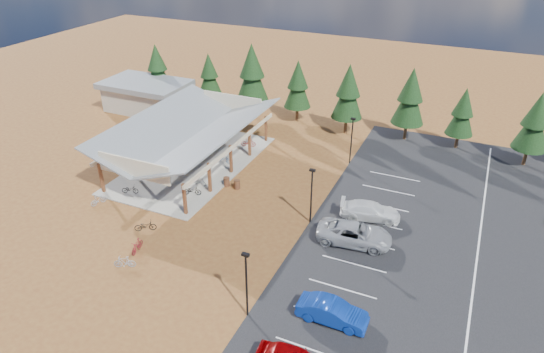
% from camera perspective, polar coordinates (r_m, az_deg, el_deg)
% --- Properties ---
extents(ground, '(140.00, 140.00, 0.00)m').
position_cam_1_polar(ground, '(42.18, -2.85, -5.16)').
color(ground, brown).
rests_on(ground, ground).
extents(asphalt_lot, '(27.00, 44.00, 0.04)m').
position_cam_1_polar(asphalt_lot, '(41.43, 23.01, -8.52)').
color(asphalt_lot, black).
rests_on(asphalt_lot, ground).
extents(concrete_pad, '(10.60, 18.60, 0.10)m').
position_cam_1_polar(concrete_pad, '(51.79, -9.27, 1.48)').
color(concrete_pad, gray).
rests_on(concrete_pad, ground).
extents(bike_pavilion, '(11.65, 19.40, 4.97)m').
position_cam_1_polar(bike_pavilion, '(50.18, -9.61, 5.31)').
color(bike_pavilion, '#563418').
rests_on(bike_pavilion, concrete_pad).
extents(outbuilding, '(11.00, 7.00, 3.90)m').
position_cam_1_polar(outbuilding, '(66.91, -14.55, 9.23)').
color(outbuilding, '#ADA593').
rests_on(outbuilding, ground).
extents(lamp_post_0, '(0.50, 0.25, 5.14)m').
position_cam_1_polar(lamp_post_0, '(31.50, -3.03, -12.14)').
color(lamp_post_0, black).
rests_on(lamp_post_0, ground).
extents(lamp_post_1, '(0.50, 0.25, 5.14)m').
position_cam_1_polar(lamp_post_1, '(40.47, 4.67, -1.85)').
color(lamp_post_1, black).
rests_on(lamp_post_1, ground).
extents(lamp_post_2, '(0.50, 0.25, 5.14)m').
position_cam_1_polar(lamp_post_2, '(50.71, 9.35, 4.54)').
color(lamp_post_2, black).
rests_on(lamp_post_2, ground).
extents(trash_bin_0, '(0.60, 0.60, 0.90)m').
position_cam_1_polar(trash_bin_0, '(47.17, -5.36, -0.61)').
color(trash_bin_0, '#4F2F1C').
rests_on(trash_bin_0, ground).
extents(trash_bin_1, '(0.60, 0.60, 0.90)m').
position_cam_1_polar(trash_bin_1, '(46.62, -4.14, -0.94)').
color(trash_bin_1, '#4F2F1C').
rests_on(trash_bin_1, ground).
extents(pine_0, '(3.41, 3.41, 7.93)m').
position_cam_1_polar(pine_0, '(69.08, -13.36, 12.46)').
color(pine_0, '#382314').
rests_on(pine_0, ground).
extents(pine_1, '(3.08, 3.08, 7.17)m').
position_cam_1_polar(pine_1, '(66.20, -7.40, 11.85)').
color(pine_1, '#382314').
rests_on(pine_1, ground).
extents(pine_2, '(4.05, 4.05, 9.44)m').
position_cam_1_polar(pine_2, '(61.50, -2.37, 12.08)').
color(pine_2, '#382314').
rests_on(pine_2, ground).
extents(pine_3, '(3.33, 3.33, 7.76)m').
position_cam_1_polar(pine_3, '(60.49, 3.05, 10.75)').
color(pine_3, '#382314').
rests_on(pine_3, ground).
extents(pine_4, '(3.63, 3.63, 8.45)m').
position_cam_1_polar(pine_4, '(57.22, 8.96, 9.80)').
color(pine_4, '#382314').
rests_on(pine_4, ground).
extents(pine_5, '(3.67, 3.67, 8.55)m').
position_cam_1_polar(pine_5, '(57.01, 15.97, 9.02)').
color(pine_5, '#382314').
rests_on(pine_5, ground).
extents(pine_6, '(3.01, 3.01, 7.00)m').
position_cam_1_polar(pine_6, '(57.00, 21.52, 7.07)').
color(pine_6, '#382314').
rests_on(pine_6, ground).
extents(pine_7, '(3.43, 3.43, 8.00)m').
position_cam_1_polar(pine_7, '(55.66, 28.56, 5.68)').
color(pine_7, '#382314').
rests_on(pine_7, ground).
extents(bike_0, '(1.69, 1.06, 0.84)m').
position_cam_1_polar(bike_0, '(47.49, -16.37, -1.46)').
color(bike_0, black).
rests_on(bike_0, concrete_pad).
extents(bike_1, '(1.67, 0.69, 0.98)m').
position_cam_1_polar(bike_1, '(50.98, -13.22, 1.27)').
color(bike_1, '#979AA0').
rests_on(bike_1, concrete_pad).
extents(bike_2, '(2.00, 1.18, 0.99)m').
position_cam_1_polar(bike_2, '(54.32, -9.85, 3.44)').
color(bike_2, navy).
rests_on(bike_2, concrete_pad).
extents(bike_3, '(1.76, 1.00, 1.02)m').
position_cam_1_polar(bike_3, '(56.24, -9.24, 4.43)').
color(bike_3, '#9F180F').
rests_on(bike_3, concrete_pad).
extents(bike_4, '(1.85, 1.14, 0.92)m').
position_cam_1_polar(bike_4, '(45.92, -9.39, -1.63)').
color(bike_4, black).
rests_on(bike_4, concrete_pad).
extents(bike_5, '(1.93, 1.01, 1.12)m').
position_cam_1_polar(bike_5, '(47.19, -8.49, -0.52)').
color(bike_5, gray).
rests_on(bike_5, concrete_pad).
extents(bike_6, '(1.78, 0.85, 0.90)m').
position_cam_1_polar(bike_6, '(51.41, -5.69, 2.15)').
color(bike_6, navy).
rests_on(bike_6, concrete_pad).
extents(bike_7, '(1.77, 0.87, 1.02)m').
position_cam_1_polar(bike_7, '(54.66, -2.82, 4.04)').
color(bike_7, maroon).
rests_on(bike_7, concrete_pad).
extents(bike_9, '(0.92, 1.62, 0.94)m').
position_cam_1_polar(bike_9, '(46.80, -19.75, -2.60)').
color(bike_9, '#96989E').
rests_on(bike_9, ground).
extents(bike_11, '(0.74, 1.73, 1.01)m').
position_cam_1_polar(bike_11, '(39.80, -15.58, -7.85)').
color(bike_11, maroon).
rests_on(bike_11, ground).
extents(bike_12, '(1.87, 1.52, 0.96)m').
position_cam_1_polar(bike_12, '(41.97, -14.68, -5.63)').
color(bike_12, black).
rests_on(bike_12, ground).
extents(bike_13, '(1.70, 1.12, 1.00)m').
position_cam_1_polar(bike_13, '(38.42, -16.94, -9.60)').
color(bike_13, '#999AA2').
rests_on(bike_13, ground).
extents(car_1, '(4.67, 1.68, 1.53)m').
position_cam_1_polar(car_1, '(32.77, 7.12, -15.54)').
color(car_1, '#0C2F95').
rests_on(car_1, asphalt_lot).
extents(car_2, '(6.29, 3.48, 1.67)m').
position_cam_1_polar(car_2, '(39.56, 9.67, -6.66)').
color(car_2, '#9C9EA3').
rests_on(car_2, asphalt_lot).
extents(car_3, '(5.47, 3.09, 1.50)m').
position_cam_1_polar(car_3, '(42.78, 11.48, -3.98)').
color(car_3, silver).
rests_on(car_3, asphalt_lot).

